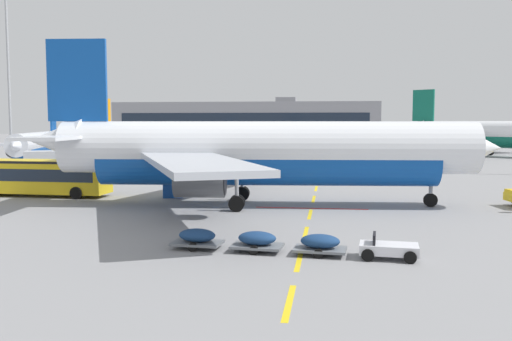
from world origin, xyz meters
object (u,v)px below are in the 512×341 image
object	(u,v)px
airliner_far_right	(39,144)
airliner_foreground	(259,152)
apron_shuttle_bus	(38,175)
uld_cargo_container	(173,187)
apron_light_mast_near	(8,54)
airliner_mid_left	(137,135)
airliner_far_center	(493,134)
baggage_train	(289,242)
catering_truck	(42,165)

from	to	relation	value
airliner_far_right	airliner_foreground	bearing A→B (deg)	-43.29
apron_shuttle_bus	uld_cargo_container	size ratio (longest dim) A/B	6.28
airliner_far_right	uld_cargo_container	distance (m)	41.42
apron_shuttle_bus	apron_light_mast_near	bearing A→B (deg)	124.31
airliner_mid_left	airliner_far_center	bearing A→B (deg)	-5.63
airliner_mid_left	apron_shuttle_bus	world-z (taller)	airliner_mid_left
airliner_foreground	apron_shuttle_bus	size ratio (longest dim) A/B	2.88
airliner_mid_left	baggage_train	distance (m)	92.95
apron_shuttle_bus	airliner_far_right	bearing A→B (deg)	118.77
uld_cargo_container	catering_truck	bearing A→B (deg)	149.27
baggage_train	uld_cargo_container	distance (m)	21.40
airliner_far_center	airliner_mid_left	bearing A→B (deg)	174.37
airliner_foreground	airliner_far_center	world-z (taller)	airliner_far_center
airliner_far_center	uld_cargo_container	xyz separation A→B (m)	(-41.14, -59.76, -3.19)
baggage_train	apron_light_mast_near	bearing A→B (deg)	131.66
baggage_train	uld_cargo_container	xyz separation A→B (m)	(-10.92, 18.40, 0.27)
airliner_mid_left	apron_shuttle_bus	size ratio (longest dim) A/B	2.45
airliner_foreground	baggage_train	size ratio (longest dim) A/B	2.98
uld_cargo_container	apron_light_mast_near	distance (m)	47.88
airliner_far_right	catering_truck	world-z (taller)	airliner_far_right
catering_truck	apron_light_mast_near	world-z (taller)	apron_light_mast_near
airliner_far_right	baggage_train	bearing A→B (deg)	-51.04
airliner_foreground	airliner_far_center	xyz separation A→B (m)	(33.56, 63.46, 0.04)
apron_shuttle_bus	baggage_train	distance (m)	28.34
airliner_foreground	airliner_far_center	bearing A→B (deg)	62.13
airliner_far_right	baggage_train	size ratio (longest dim) A/B	2.22
baggage_train	apron_light_mast_near	distance (m)	68.03
baggage_train	airliner_foreground	bearing A→B (deg)	102.79
airliner_far_right	baggage_train	distance (m)	62.47
airliner_foreground	uld_cargo_container	xyz separation A→B (m)	(-7.59, 3.70, -3.15)
airliner_foreground	apron_shuttle_bus	xyz separation A→B (m)	(-18.89, 2.83, -2.20)
airliner_far_center	airliner_foreground	bearing A→B (deg)	-117.87
catering_truck	baggage_train	distance (m)	39.85
airliner_far_center	catering_truck	xyz separation A→B (m)	(-58.08, -49.69, -2.34)
catering_truck	baggage_train	world-z (taller)	catering_truck
apron_light_mast_near	catering_truck	bearing A→B (deg)	-52.43
apron_light_mast_near	airliner_far_right	bearing A→B (deg)	-11.58
airliner_far_center	baggage_train	world-z (taller)	airliner_far_center
airliner_foreground	airliner_mid_left	distance (m)	78.17
airliner_foreground	airliner_mid_left	size ratio (longest dim) A/B	1.17
apron_shuttle_bus	uld_cargo_container	world-z (taller)	apron_shuttle_bus
airliner_foreground	catering_truck	bearing A→B (deg)	150.69
uld_cargo_container	apron_light_mast_near	xyz separation A→B (m)	(-33.13, 31.12, 15.05)
airliner_mid_left	apron_shuttle_bus	distance (m)	69.13
baggage_train	apron_shuttle_bus	bearing A→B (deg)	141.73
apron_shuttle_bus	uld_cargo_container	distance (m)	11.38
airliner_foreground	airliner_far_center	size ratio (longest dim) A/B	1.10
airliner_foreground	airliner_far_right	distance (m)	49.35
catering_truck	uld_cargo_container	bearing A→B (deg)	-30.73
apron_light_mast_near	baggage_train	bearing A→B (deg)	-48.34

